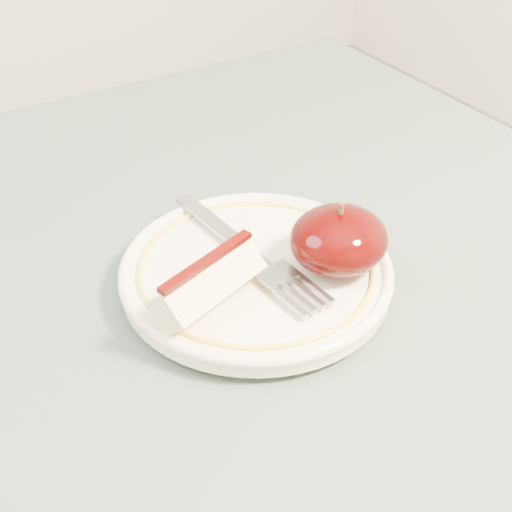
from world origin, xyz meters
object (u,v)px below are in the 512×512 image
table (182,481)px  fork (248,251)px  plate (256,272)px  apple_half (339,240)px

table → fork: size_ratio=5.27×
table → fork: fork is taller
table → plate: 0.15m
table → plate: bearing=32.4°
fork → table: bearing=122.3°
plate → apple_half: 0.06m
plate → apple_half: size_ratio=2.77×
plate → fork: bearing=83.4°
table → fork: bearing=37.4°
plate → fork: fork is taller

